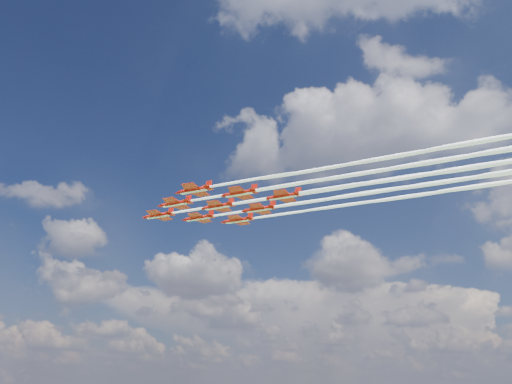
{
  "coord_description": "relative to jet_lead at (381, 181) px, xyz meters",
  "views": [
    {
      "loc": [
        68.52,
        -130.54,
        28.42
      ],
      "look_at": [
        12.19,
        -0.18,
        85.91
      ],
      "focal_mm": 35.0,
      "sensor_mm": 36.0,
      "label": 1
    }
  ],
  "objects": [
    {
      "name": "jet_row3_starb",
      "position": [
        21.88,
        14.76,
        0.0
      ],
      "size": [
        153.64,
        10.46,
        3.07
      ],
      "rotation": [
        0.0,
        0.0,
        0.0
      ],
      "color": "#A91209"
    },
    {
      "name": "jet_lead",
      "position": [
        0.0,
        0.0,
        0.0
      ],
      "size": [
        153.64,
        10.46,
        3.07
      ],
      "rotation": [
        0.0,
        0.0,
        0.0
      ],
      "color": "#A91209"
    },
    {
      "name": "jet_row3_port",
      "position": [
        21.96,
        -14.66,
        0.0
      ],
      "size": [
        153.64,
        10.46,
        3.07
      ],
      "rotation": [
        0.0,
        0.0,
        0.0
      ],
      "color": "#A91209"
    },
    {
      "name": "jet_row2_port",
      "position": [
        10.98,
        -7.33,
        0.0
      ],
      "size": [
        153.64,
        10.46,
        3.07
      ],
      "rotation": [
        0.0,
        0.0,
        0.0
      ],
      "color": "#A91209"
    },
    {
      "name": "jet_row2_starb",
      "position": [
        10.94,
        7.38,
        0.0
      ],
      "size": [
        153.64,
        10.46,
        3.07
      ],
      "rotation": [
        0.0,
        0.0,
        0.0
      ],
      "color": "#A91209"
    },
    {
      "name": "jet_row4_starb",
      "position": [
        32.86,
        7.44,
        0.0
      ],
      "size": [
        153.64,
        10.46,
        3.07
      ],
      "rotation": [
        0.0,
        0.0,
        0.0
      ],
      "color": "#A91209"
    },
    {
      "name": "jet_row3_centre",
      "position": [
        21.92,
        0.05,
        0.0
      ],
      "size": [
        153.64,
        10.46,
        3.07
      ],
      "rotation": [
        0.0,
        0.0,
        0.0
      ],
      "color": "#A91209"
    }
  ]
}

